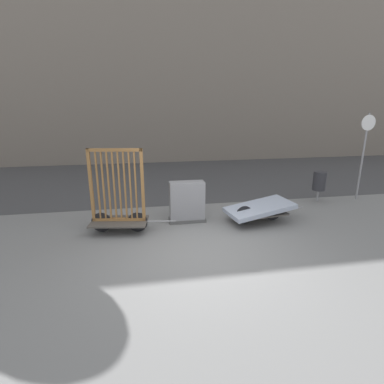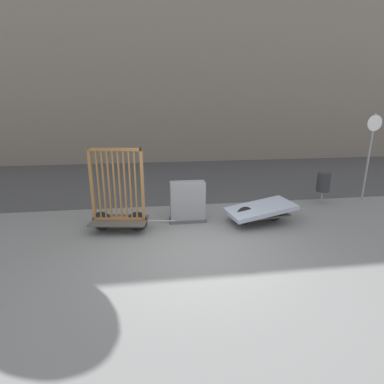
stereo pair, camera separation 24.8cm
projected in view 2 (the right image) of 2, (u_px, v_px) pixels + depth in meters
The scene contains 8 objects.
ground_plane at pixel (202, 254), 6.24m from camera, with size 60.00×60.00×0.00m, color slate.
road_strip at pixel (174, 178), 12.80m from camera, with size 56.00×7.39×0.01m.
building_facade at pixel (164, 64), 16.77m from camera, with size 48.00×4.00×10.43m.
bike_cart_with_bedframe at pixel (119, 204), 7.21m from camera, with size 2.08×0.97×2.04m.
bike_cart_with_mattress at pixel (260, 210), 7.79m from camera, with size 2.27×1.19×0.55m.
utility_cabinet at pixel (188, 203), 7.87m from camera, with size 0.96×0.42×1.08m.
trash_bin at pixel (323, 182), 9.36m from camera, with size 0.39×0.39×0.97m.
sign_post at pixel (370, 148), 9.25m from camera, with size 0.48×0.06×2.75m.
Camera 2 is at (-0.99, -5.55, 2.98)m, focal length 28.00 mm.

